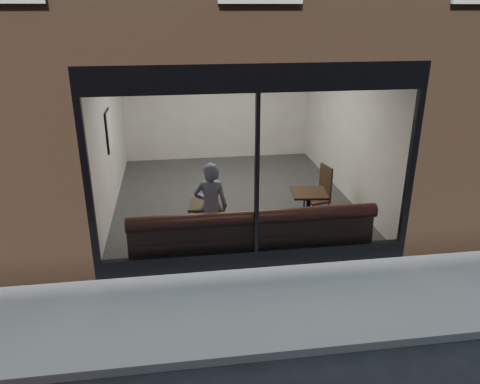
{
  "coord_description": "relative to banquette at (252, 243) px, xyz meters",
  "views": [
    {
      "loc": [
        -1.2,
        -4.42,
        3.91
      ],
      "look_at": [
        -0.2,
        2.4,
        1.18
      ],
      "focal_mm": 35.0,
      "sensor_mm": 36.0,
      "label": 1
    }
  ],
  "objects": [
    {
      "name": "host_building_backfill",
      "position": [
        0.0,
        8.55,
        1.38
      ],
      "size": [
        5.0,
        6.0,
        3.2
      ],
      "primitive_type": "cube",
      "color": "brown",
      "rests_on": "ground"
    },
    {
      "name": "storefront_glass",
      "position": [
        0.0,
        -0.43,
        1.33
      ],
      "size": [
        4.8,
        0.0,
        4.8
      ],
      "primitive_type": "plane",
      "rotation": [
        1.57,
        0.0,
        0.0
      ],
      "color": "white",
      "rests_on": "storefront_kick"
    },
    {
      "name": "storefront_kick",
      "position": [
        0.0,
        -0.4,
        -0.08
      ],
      "size": [
        5.0,
        0.1,
        0.3
      ],
      "primitive_type": "cube",
      "color": "black",
      "rests_on": "ground"
    },
    {
      "name": "person",
      "position": [
        -0.64,
        0.32,
        0.56
      ],
      "size": [
        0.61,
        0.43,
        1.57
      ],
      "primitive_type": "imported",
      "rotation": [
        0.0,
        0.0,
        3.05
      ],
      "color": "#8794B9",
      "rests_on": "cafe_floor"
    },
    {
      "name": "cafe_wall_back",
      "position": [
        0.0,
        5.54,
        1.37
      ],
      "size": [
        5.0,
        0.0,
        5.0
      ],
      "primitive_type": "plane",
      "rotation": [
        1.57,
        0.0,
        0.0
      ],
      "color": "beige",
      "rests_on": "ground"
    },
    {
      "name": "cafe_chair_left",
      "position": [
        -0.74,
        1.56,
        0.01
      ],
      "size": [
        0.53,
        0.53,
        0.04
      ],
      "primitive_type": "cube",
      "rotation": [
        0.0,
        0.0,
        2.8
      ],
      "color": "black",
      "rests_on": "cafe_floor"
    },
    {
      "name": "host_building_pier_right",
      "position": [
        3.75,
        5.55,
        1.38
      ],
      "size": [
        2.5,
        12.0,
        3.2
      ],
      "primitive_type": "cube",
      "color": "brown",
      "rests_on": "ground"
    },
    {
      "name": "ground",
      "position": [
        0.0,
        -2.45,
        -0.23
      ],
      "size": [
        120.0,
        120.0,
        0.0
      ],
      "primitive_type": "plane",
      "color": "black",
      "rests_on": "ground"
    },
    {
      "name": "cafe_table_left",
      "position": [
        -0.7,
        0.55,
        0.52
      ],
      "size": [
        0.67,
        0.67,
        0.04
      ],
      "primitive_type": "cube",
      "rotation": [
        0.0,
        0.0,
        -0.15
      ],
      "color": "black",
      "rests_on": "cafe_floor"
    },
    {
      "name": "cafe_ceiling",
      "position": [
        0.0,
        2.55,
        2.97
      ],
      "size": [
        6.0,
        6.0,
        0.0
      ],
      "primitive_type": "plane",
      "rotation": [
        3.14,
        0.0,
        0.0
      ],
      "color": "white",
      "rests_on": "host_building_upper"
    },
    {
      "name": "cafe_chair_right",
      "position": [
        1.63,
        1.64,
        0.01
      ],
      "size": [
        0.52,
        0.52,
        0.04
      ],
      "primitive_type": "cube",
      "rotation": [
        0.0,
        0.0,
        3.38
      ],
      "color": "black",
      "rests_on": "cafe_floor"
    },
    {
      "name": "cafe_table_right",
      "position": [
        1.2,
        0.82,
        0.52
      ],
      "size": [
        0.7,
        0.7,
        0.04
      ],
      "primitive_type": "cube",
      "rotation": [
        0.0,
        0.0,
        -0.12
      ],
      "color": "black",
      "rests_on": "cafe_floor"
    },
    {
      "name": "cafe_floor",
      "position": [
        0.0,
        2.55,
        -0.21
      ],
      "size": [
        6.0,
        6.0,
        0.0
      ],
      "primitive_type": "plane",
      "color": "#2D2D30",
      "rests_on": "ground"
    },
    {
      "name": "banquette",
      "position": [
        0.0,
        0.0,
        0.0
      ],
      "size": [
        4.0,
        0.55,
        0.45
      ],
      "primitive_type": "cube",
      "color": "black",
      "rests_on": "cafe_floor"
    },
    {
      "name": "cafe_wall_left",
      "position": [
        -2.49,
        2.55,
        1.37
      ],
      "size": [
        0.0,
        6.0,
        6.0
      ],
      "primitive_type": "plane",
      "rotation": [
        1.57,
        0.0,
        1.57
      ],
      "color": "beige",
      "rests_on": "ground"
    },
    {
      "name": "storefront_header",
      "position": [
        0.0,
        -0.4,
        2.77
      ],
      "size": [
        5.0,
        0.1,
        0.4
      ],
      "primitive_type": "cube",
      "color": "black",
      "rests_on": "host_building_upper"
    },
    {
      "name": "cafe_wall_right",
      "position": [
        2.49,
        2.55,
        1.37
      ],
      "size": [
        0.0,
        6.0,
        6.0
      ],
      "primitive_type": "plane",
      "rotation": [
        1.57,
        0.0,
        -1.57
      ],
      "color": "beige",
      "rests_on": "ground"
    },
    {
      "name": "kerb_near",
      "position": [
        0.0,
        -2.5,
        -0.17
      ],
      "size": [
        40.0,
        0.1,
        0.12
      ],
      "primitive_type": "cube",
      "color": "gray",
      "rests_on": "ground"
    },
    {
      "name": "host_building_pier_left",
      "position": [
        -3.75,
        5.55,
        1.38
      ],
      "size": [
        2.5,
        12.0,
        3.2
      ],
      "primitive_type": "cube",
      "color": "brown",
      "rests_on": "ground"
    },
    {
      "name": "wall_poster",
      "position": [
        -2.45,
        2.43,
        1.41
      ],
      "size": [
        0.02,
        0.56,
        0.75
      ],
      "primitive_type": "cube",
      "color": "white",
      "rests_on": "cafe_wall_left"
    },
    {
      "name": "sidewalk_near",
      "position": [
        0.0,
        -1.45,
        -0.22
      ],
      "size": [
        40.0,
        2.0,
        0.01
      ],
      "primitive_type": "cube",
      "color": "gray",
      "rests_on": "ground"
    },
    {
      "name": "storefront_mullion",
      "position": [
        0.0,
        -0.4,
        1.32
      ],
      "size": [
        0.06,
        0.1,
        2.5
      ],
      "primitive_type": "cube",
      "color": "black",
      "rests_on": "storefront_kick"
    }
  ]
}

